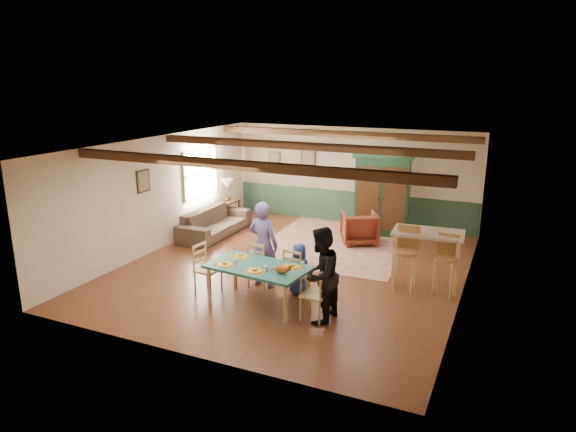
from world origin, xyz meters
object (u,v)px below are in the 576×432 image
at_px(armchair, 359,228).
at_px(person_man, 263,244).
at_px(bar_stool_left, 405,259).
at_px(dining_chair_end_right, 315,293).
at_px(armoire, 382,195).
at_px(sofa, 214,222).
at_px(counter_table, 426,259).
at_px(person_child, 299,269).
at_px(end_table, 228,211).
at_px(dining_chair_far_right, 297,272).
at_px(table_lamp, 227,190).
at_px(dining_table, 258,285).
at_px(dining_chair_end_left, 208,269).
at_px(bar_stool_right, 445,266).
at_px(cat, 281,269).
at_px(person_woman, 321,275).
at_px(dining_chair_far_left, 261,264).

bearing_deg(armchair, person_man, 47.52).
bearing_deg(armchair, bar_stool_left, 96.86).
bearing_deg(dining_chair_end_right, armoire, -171.74).
bearing_deg(armchair, armoire, -132.95).
distance_m(sofa, counter_table, 5.77).
height_order(person_man, armoire, armoire).
height_order(dining_chair_end_right, armoire, armoire).
height_order(person_child, end_table, person_child).
height_order(dining_chair_far_right, table_lamp, table_lamp).
xyz_separation_m(person_child, bar_stool_left, (1.80, 1.00, 0.13)).
bearing_deg(armoire, dining_table, -107.08).
relative_size(armoire, bar_stool_left, 1.68).
height_order(dining_chair_end_right, table_lamp, table_lamp).
relative_size(dining_chair_end_left, bar_stool_right, 0.81).
bearing_deg(counter_table, dining_table, -140.23).
bearing_deg(dining_chair_far_right, table_lamp, -39.47).
xyz_separation_m(cat, counter_table, (2.07, 2.32, -0.28)).
relative_size(dining_table, sofa, 0.76).
distance_m(person_man, cat, 1.31).
relative_size(dining_chair_far_right, table_lamp, 1.57).
height_order(dining_chair_end_right, person_man, person_man).
xyz_separation_m(end_table, bar_stool_right, (6.33, -2.67, 0.26)).
distance_m(armoire, bar_stool_right, 3.99).
bearing_deg(bar_stool_left, end_table, 153.18).
relative_size(dining_chair_end_right, end_table, 1.44).
height_order(table_lamp, counter_table, table_lamp).
bearing_deg(bar_stool_right, dining_chair_far_right, -150.43).
bearing_deg(counter_table, dining_chair_end_left, -151.33).
relative_size(person_child, armoire, 0.47).
xyz_separation_m(dining_chair_far_right, bar_stool_right, (2.53, 1.18, 0.11)).
height_order(person_woman, counter_table, person_woman).
bearing_deg(person_woman, armoire, -170.68).
bearing_deg(sofa, bar_stool_right, -104.70).
height_order(sofa, counter_table, counter_table).
relative_size(person_woman, person_child, 1.64).
bearing_deg(bar_stool_right, counter_table, 146.31).
relative_size(armchair, table_lamp, 1.44).
bearing_deg(dining_chair_end_right, counter_table, 153.29).
xyz_separation_m(dining_chair_far_left, sofa, (-2.71, 2.59, -0.13)).
relative_size(cat, bar_stool_right, 0.31).
relative_size(dining_table, end_table, 2.72).
height_order(end_table, bar_stool_right, bar_stool_right).
xyz_separation_m(dining_chair_end_right, end_table, (-4.47, 4.64, -0.14)).
bearing_deg(dining_table, bar_stool_left, 37.63).
xyz_separation_m(armoire, bar_stool_right, (2.08, -3.37, -0.48)).
height_order(cat, bar_stool_left, bar_stool_left).
distance_m(cat, armchair, 4.40).
height_order(dining_chair_far_right, end_table, dining_chair_far_right).
height_order(dining_chair_end_right, person_woman, person_woman).
xyz_separation_m(person_woman, person_child, (-0.77, 0.88, -0.32)).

